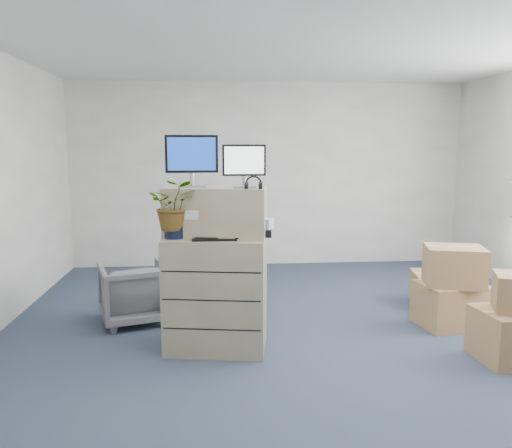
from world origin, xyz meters
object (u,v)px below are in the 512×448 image
Objects in this scene: monitor_left at (192,158)px; monitor_right at (244,164)px; water_bottle at (220,224)px; filing_cabinet_lower at (216,294)px; keyboard at (217,238)px; office_chair at (134,290)px; potted_plant at (174,212)px.

monitor_left is 1.22× the size of monitor_right.
monitor_left reaches higher than water_bottle.
monitor_left reaches higher than filing_cabinet_lower.
keyboard is 1.88× the size of water_bottle.
keyboard is at bearing 116.36° from office_chair.
keyboard is (0.21, -0.17, -0.69)m from monitor_left.
monitor_right reaches higher than filing_cabinet_lower.
water_bottle is (-0.21, 0.09, -0.54)m from monitor_right.
monitor_right is 0.74m from potted_plant.
filing_cabinet_lower is 0.63m from water_bottle.
monitor_left is (-0.20, 0.06, 1.21)m from filing_cabinet_lower.
potted_plant is (-0.16, -0.15, -0.46)m from monitor_left.
water_bottle is at bearing 123.16° from office_chair.
potted_plant is at bearing -156.32° from filing_cabinet_lower.
monitor_right reaches higher than water_bottle.
monitor_right is 1.66× the size of water_bottle.
keyboard is at bearing -3.32° from potted_plant.
water_bottle is (0.24, -0.00, -0.58)m from monitor_left.
monitor_left is 0.74m from keyboard.
filing_cabinet_lower is at bearing -20.49° from monitor_left.
filing_cabinet_lower reaches higher than office_chair.
monitor_right is at bearing 125.77° from office_chair.
keyboard is at bearing -99.96° from water_bottle.
potted_plant is at bearing -140.32° from monitor_left.
office_chair is at bearing 141.60° from monitor_right.
monitor_right is (0.25, -0.03, 1.17)m from filing_cabinet_lower.
monitor_left is at bearing 172.99° from filing_cabinet_lower.
filing_cabinet_lower is at bearing 14.27° from potted_plant.
water_bottle is at bearing 155.01° from monitor_right.
monitor_left is 0.63m from water_bottle.
water_bottle reaches higher than keyboard.
potted_plant reaches higher than office_chair.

